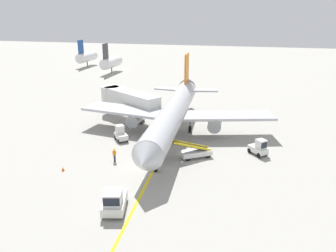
{
  "coord_description": "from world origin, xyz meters",
  "views": [
    {
      "loc": [
        11.26,
        -32.95,
        16.79
      ],
      "look_at": [
        0.95,
        7.25,
        2.5
      ],
      "focal_mm": 35.12,
      "sensor_mm": 36.0,
      "label": 1
    }
  ],
  "objects_px": {
    "airliner": "(174,112)",
    "baggage_tug_near_wing": "(259,148)",
    "baggage_cart_loaded": "(153,156)",
    "baggage_tug_by_cargo_door": "(121,134)",
    "safety_cone_nose_left": "(171,129)",
    "jet_bridge": "(126,98)",
    "belt_loader_forward_hold": "(195,152)",
    "safety_cone_nose_right": "(63,169)",
    "ground_crew_marshaller": "(114,155)",
    "pushback_tug": "(114,201)"
  },
  "relations": [
    {
      "from": "airliner",
      "to": "baggage_tug_near_wing",
      "type": "xyz_separation_m",
      "value": [
        11.95,
        -4.39,
        -2.49
      ]
    },
    {
      "from": "airliner",
      "to": "baggage_cart_loaded",
      "type": "distance_m",
      "value": 9.59
    },
    {
      "from": "baggage_tug_by_cargo_door",
      "to": "safety_cone_nose_left",
      "type": "height_order",
      "value": "baggage_tug_by_cargo_door"
    },
    {
      "from": "jet_bridge",
      "to": "belt_loader_forward_hold",
      "type": "height_order",
      "value": "jet_bridge"
    },
    {
      "from": "airliner",
      "to": "safety_cone_nose_right",
      "type": "bearing_deg",
      "value": -122.91
    },
    {
      "from": "baggage_tug_near_wing",
      "to": "ground_crew_marshaller",
      "type": "distance_m",
      "value": 17.8
    },
    {
      "from": "pushback_tug",
      "to": "belt_loader_forward_hold",
      "type": "height_order",
      "value": "belt_loader_forward_hold"
    },
    {
      "from": "jet_bridge",
      "to": "safety_cone_nose_right",
      "type": "relative_size",
      "value": 27.73
    },
    {
      "from": "pushback_tug",
      "to": "safety_cone_nose_left",
      "type": "xyz_separation_m",
      "value": [
        -0.16,
        21.84,
        -0.77
      ]
    },
    {
      "from": "pushback_tug",
      "to": "baggage_tug_near_wing",
      "type": "bearing_deg",
      "value": 51.84
    },
    {
      "from": "baggage_cart_loaded",
      "to": "safety_cone_nose_left",
      "type": "xyz_separation_m",
      "value": [
        -0.4,
        10.59,
        -0.25
      ]
    },
    {
      "from": "safety_cone_nose_right",
      "to": "belt_loader_forward_hold",
      "type": "bearing_deg",
      "value": 27.83
    },
    {
      "from": "belt_loader_forward_hold",
      "to": "safety_cone_nose_right",
      "type": "height_order",
      "value": "belt_loader_forward_hold"
    },
    {
      "from": "airliner",
      "to": "baggage_cart_loaded",
      "type": "bearing_deg",
      "value": -92.3
    },
    {
      "from": "belt_loader_forward_hold",
      "to": "safety_cone_nose_right",
      "type": "distance_m",
      "value": 15.56
    },
    {
      "from": "baggage_tug_near_wing",
      "to": "ground_crew_marshaller",
      "type": "relative_size",
      "value": 1.55
    },
    {
      "from": "baggage_tug_near_wing",
      "to": "belt_loader_forward_hold",
      "type": "bearing_deg",
      "value": -159.64
    },
    {
      "from": "baggage_tug_by_cargo_door",
      "to": "ground_crew_marshaller",
      "type": "relative_size",
      "value": 1.57
    },
    {
      "from": "pushback_tug",
      "to": "baggage_tug_by_cargo_door",
      "type": "relative_size",
      "value": 1.48
    },
    {
      "from": "baggage_tug_near_wing",
      "to": "baggage_tug_by_cargo_door",
      "type": "bearing_deg",
      "value": 178.74
    },
    {
      "from": "baggage_tug_by_cargo_door",
      "to": "ground_crew_marshaller",
      "type": "distance_m",
      "value": 7.05
    },
    {
      "from": "belt_loader_forward_hold",
      "to": "safety_cone_nose_left",
      "type": "bearing_deg",
      "value": 120.75
    },
    {
      "from": "baggage_tug_by_cargo_door",
      "to": "safety_cone_nose_right",
      "type": "relative_size",
      "value": 6.06
    },
    {
      "from": "ground_crew_marshaller",
      "to": "airliner",
      "type": "bearing_deg",
      "value": 66.48
    },
    {
      "from": "baggage_cart_loaded",
      "to": "ground_crew_marshaller",
      "type": "bearing_deg",
      "value": -159.3
    },
    {
      "from": "pushback_tug",
      "to": "ground_crew_marshaller",
      "type": "xyz_separation_m",
      "value": [
        -4.08,
        9.61,
        -0.08
      ]
    },
    {
      "from": "pushback_tug",
      "to": "belt_loader_forward_hold",
      "type": "relative_size",
      "value": 0.81
    },
    {
      "from": "pushback_tug",
      "to": "belt_loader_forward_hold",
      "type": "xyz_separation_m",
      "value": [
        5.0,
        13.17,
        -0.22
      ]
    },
    {
      "from": "jet_bridge",
      "to": "baggage_tug_by_cargo_door",
      "type": "height_order",
      "value": "jet_bridge"
    },
    {
      "from": "safety_cone_nose_left",
      "to": "safety_cone_nose_right",
      "type": "bearing_deg",
      "value": -118.35
    },
    {
      "from": "baggage_tug_by_cargo_door",
      "to": "safety_cone_nose_right",
      "type": "xyz_separation_m",
      "value": [
        -2.71,
        -10.47,
        -0.71
      ]
    },
    {
      "from": "baggage_cart_loaded",
      "to": "ground_crew_marshaller",
      "type": "xyz_separation_m",
      "value": [
        -4.31,
        -1.63,
        0.44
      ]
    },
    {
      "from": "baggage_tug_by_cargo_door",
      "to": "belt_loader_forward_hold",
      "type": "bearing_deg",
      "value": -16.21
    },
    {
      "from": "pushback_tug",
      "to": "safety_cone_nose_right",
      "type": "bearing_deg",
      "value": 145.97
    },
    {
      "from": "jet_bridge",
      "to": "ground_crew_marshaller",
      "type": "distance_m",
      "value": 17.1
    },
    {
      "from": "pushback_tug",
      "to": "baggage_tug_near_wing",
      "type": "xyz_separation_m",
      "value": [
        12.55,
        15.97,
        -0.07
      ]
    },
    {
      "from": "baggage_tug_by_cargo_door",
      "to": "ground_crew_marshaller",
      "type": "height_order",
      "value": "baggage_tug_by_cargo_door"
    },
    {
      "from": "baggage_cart_loaded",
      "to": "baggage_tug_near_wing",
      "type": "bearing_deg",
      "value": 21.01
    },
    {
      "from": "airliner",
      "to": "jet_bridge",
      "type": "relative_size",
      "value": 2.9
    },
    {
      "from": "jet_bridge",
      "to": "baggage_tug_by_cargo_door",
      "type": "bearing_deg",
      "value": -73.16
    },
    {
      "from": "baggage_tug_near_wing",
      "to": "baggage_cart_loaded",
      "type": "relative_size",
      "value": 0.72
    },
    {
      "from": "airliner",
      "to": "baggage_tug_by_cargo_door",
      "type": "relative_size",
      "value": 13.25
    },
    {
      "from": "jet_bridge",
      "to": "baggage_tug_by_cargo_door",
      "type": "distance_m",
      "value": 10.19
    },
    {
      "from": "pushback_tug",
      "to": "belt_loader_forward_hold",
      "type": "distance_m",
      "value": 14.09
    },
    {
      "from": "baggage_tug_near_wing",
      "to": "safety_cone_nose_left",
      "type": "relative_size",
      "value": 5.99
    },
    {
      "from": "airliner",
      "to": "baggage_cart_loaded",
      "type": "relative_size",
      "value": 9.6
    },
    {
      "from": "baggage_tug_near_wing",
      "to": "baggage_tug_by_cargo_door",
      "type": "relative_size",
      "value": 0.99
    },
    {
      "from": "pushback_tug",
      "to": "ground_crew_marshaller",
      "type": "distance_m",
      "value": 10.44
    },
    {
      "from": "baggage_tug_near_wing",
      "to": "belt_loader_forward_hold",
      "type": "distance_m",
      "value": 8.06
    },
    {
      "from": "baggage_tug_by_cargo_door",
      "to": "airliner",
      "type": "bearing_deg",
      "value": 30.94
    }
  ]
}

